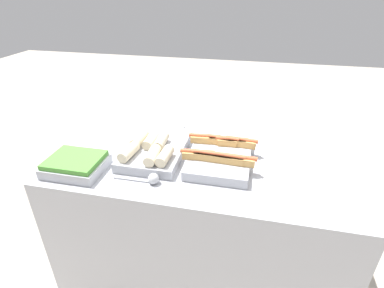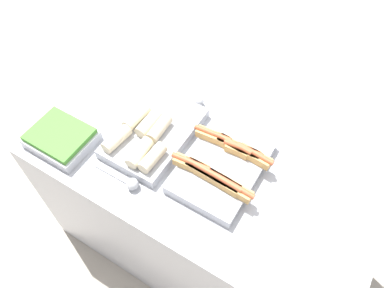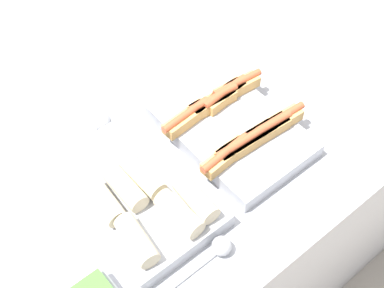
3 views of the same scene
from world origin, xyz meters
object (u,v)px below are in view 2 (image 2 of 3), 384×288
object	(u,v)px
tray_wraps	(152,134)
serving_spoon_far	(196,101)
tray_side_front	(61,138)
serving_spoon_near	(130,183)
tray_hotdogs	(223,165)

from	to	relation	value
tray_wraps	serving_spoon_far	xyz separation A→B (m)	(0.06, 0.28, -0.02)
tray_wraps	tray_side_front	size ratio (longest dim) A/B	1.70
serving_spoon_near	serving_spoon_far	distance (m)	0.53
tray_hotdogs	serving_spoon_far	distance (m)	0.39
tray_hotdogs	serving_spoon_far	bearing A→B (deg)	137.07
tray_hotdogs	tray_wraps	xyz separation A→B (m)	(-0.35, -0.02, -0.00)
tray_wraps	tray_side_front	bearing A→B (deg)	-145.31
tray_hotdogs	serving_spoon_far	size ratio (longest dim) A/B	2.03
tray_wraps	serving_spoon_near	bearing A→B (deg)	-75.40
tray_side_front	serving_spoon_far	bearing A→B (deg)	52.64
tray_wraps	tray_side_front	xyz separation A→B (m)	(-0.33, -0.23, -0.00)
tray_wraps	serving_spoon_far	size ratio (longest dim) A/B	2.10
serving_spoon_far	serving_spoon_near	bearing A→B (deg)	-89.75
tray_side_front	serving_spoon_near	distance (m)	0.39
tray_wraps	tray_hotdogs	bearing A→B (deg)	2.55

